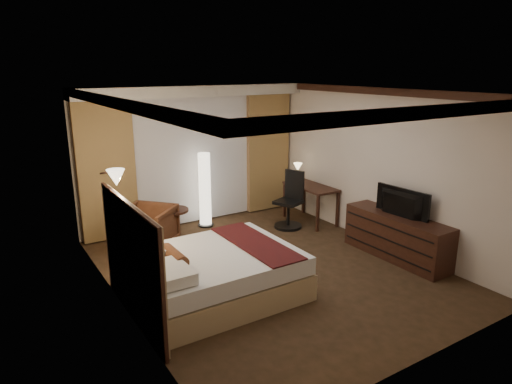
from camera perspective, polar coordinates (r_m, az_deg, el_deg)
floor at (r=7.17m, az=1.74°, el=-9.62°), size 4.50×5.50×0.01m
ceiling at (r=6.51m, az=1.93°, el=12.46°), size 4.50×5.50×0.01m
back_wall at (r=9.06m, az=-8.02°, el=4.57°), size 4.50×0.02×2.70m
left_wall at (r=5.80m, az=-16.90°, el=-2.16°), size 0.02×5.50×2.70m
right_wall at (r=8.16m, az=15.03°, el=2.98°), size 0.02×5.50×2.70m
crown_molding at (r=6.51m, az=1.93°, el=11.93°), size 4.50×5.50×0.12m
soffit at (r=8.69m, az=-7.62°, el=12.43°), size 4.50×0.50×0.20m
curtain_sheer at (r=9.01m, az=-7.78°, el=3.86°), size 2.48×0.04×2.45m
curtain_left_drape at (r=8.41m, az=-18.17°, el=2.39°), size 1.00×0.14×2.45m
curtain_right_drape at (r=9.78m, az=1.47°, el=4.91°), size 1.00×0.14×2.45m
wall_sconce at (r=6.29m, az=-17.10°, el=1.73°), size 0.24×0.24×0.24m
bed at (r=6.30m, az=-5.17°, el=-10.17°), size 2.18×1.70×0.64m
headboard at (r=5.76m, az=-15.14°, el=-8.54°), size 0.12×2.00×1.50m
armchair at (r=7.97m, az=-13.38°, el=-4.17°), size 1.11×1.11×0.84m
side_table at (r=8.29m, az=-10.21°, el=-4.10°), size 0.54×0.54×0.59m
floor_lamp at (r=8.87m, az=-6.42°, el=0.28°), size 0.31×0.31×1.47m
desk at (r=9.22m, az=6.79°, el=-1.46°), size 0.55×1.17×0.75m
desk_lamp at (r=9.40m, az=5.23°, el=2.37°), size 0.18×0.18×0.34m
office_chair at (r=8.78m, az=4.08°, el=-1.01°), size 0.69×0.69×1.11m
dresser at (r=7.80m, az=17.18°, el=-5.35°), size 0.50×1.86×0.72m
television at (r=7.58m, az=17.41°, el=-0.83°), size 0.63×1.02×0.13m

